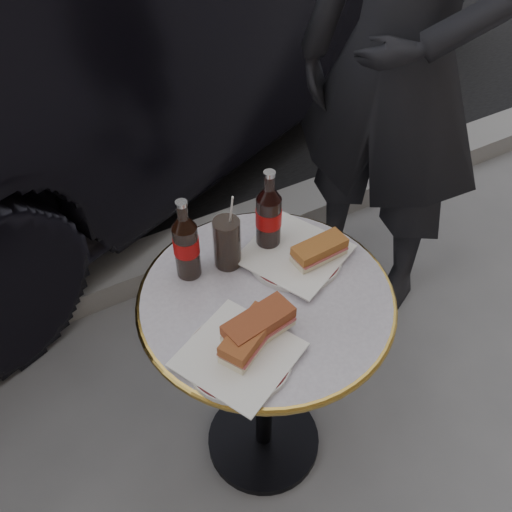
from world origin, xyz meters
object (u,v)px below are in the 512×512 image
cola_bottle_left (186,239)px  bistro_table (265,380)px  cola_bottle_right (269,211)px  cola_glass (227,242)px  pedestrian (402,64)px  plate_left (239,357)px  plate_right (295,255)px

cola_bottle_left → bistro_table: bearing=-50.4°
bistro_table → cola_bottle_right: (0.09, 0.14, 0.48)m
bistro_table → cola_glass: 0.46m
bistro_table → pedestrian: pedestrian is taller
bistro_table → plate_left: plate_left is taller
bistro_table → plate_left: 0.42m
bistro_table → plate_left: (-0.14, -0.13, 0.37)m
plate_right → pedestrian: size_ratio=0.13×
cola_bottle_left → pedestrian: bearing=18.8°
bistro_table → plate_right: bearing=30.8°
cola_bottle_left → pedestrian: 0.91m
pedestrian → cola_bottle_left: bearing=-96.0°
cola_bottle_right → plate_right: bearing=-62.0°
pedestrian → plate_right: bearing=-83.0°
cola_bottle_right → pedestrian: size_ratio=0.13×
plate_right → cola_glass: size_ratio=1.70×
plate_left → cola_bottle_left: size_ratio=1.03×
plate_left → cola_glass: (0.11, 0.27, 0.07)m
cola_bottle_right → pedestrian: bearing=25.3°
cola_bottle_right → bistro_table: bearing=-121.4°
cola_bottle_left → cola_bottle_right: cola_bottle_right is taller
cola_glass → pedestrian: 0.83m
plate_left → cola_bottle_right: cola_bottle_right is taller
plate_right → cola_bottle_left: bearing=162.3°
cola_bottle_right → cola_bottle_left: bearing=177.0°
plate_right → pedestrian: 0.74m
cola_bottle_right → plate_left: bearing=-130.1°
plate_right → cola_bottle_left: 0.29m
plate_left → bistro_table: bearing=42.2°
plate_right → plate_left: bearing=-142.7°
cola_bottle_right → cola_glass: size_ratio=1.65×
bistro_table → cola_bottle_left: (-0.13, 0.16, 0.48)m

